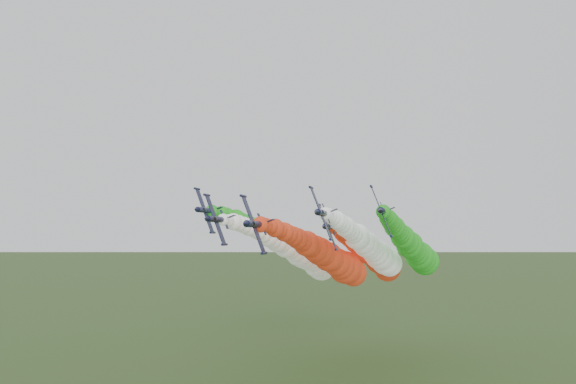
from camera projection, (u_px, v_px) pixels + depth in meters
name	position (u px, v px, depth m)	size (l,w,h in m)	color
jet_lead	(331.00, 259.00, 137.50)	(14.36, 77.46, 20.89)	#111433
jet_inner_left	(299.00, 253.00, 151.31)	(14.99, 78.09, 21.51)	#111433
jet_inner_right	(372.00, 250.00, 146.08)	(14.45, 77.55, 20.97)	#111433
jet_outer_left	(284.00, 243.00, 163.74)	(14.48, 77.58, 21.00)	#111433
jet_outer_right	(413.00, 248.00, 150.69)	(14.89, 77.98, 21.41)	#111433
jet_trail	(372.00, 255.00, 161.08)	(14.97, 78.07, 21.49)	#111433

